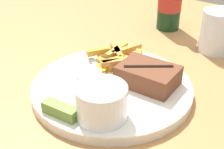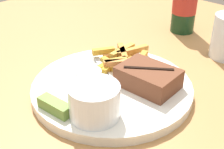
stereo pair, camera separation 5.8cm
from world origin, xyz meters
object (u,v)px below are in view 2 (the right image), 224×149
pickle_spear (55,106)px  beer_bottle (185,1)px  fork_utensil (100,63)px  dipping_sauce_cup (89,76)px  coleslaw_cup (94,99)px  dinner_plate (112,87)px  steak_portion (148,77)px

pickle_spear → beer_bottle: bearing=96.9°
beer_bottle → fork_utensil: bearing=-90.8°
dipping_sauce_cup → pickle_spear: dipping_sauce_cup is taller
coleslaw_cup → dipping_sauce_cup: 0.10m
dinner_plate → steak_portion: size_ratio=2.75×
steak_portion → coleslaw_cup: (-0.01, -0.13, 0.01)m
coleslaw_cup → beer_bottle: beer_bottle is taller
steak_portion → coleslaw_cup: bearing=-93.6°
coleslaw_cup → fork_utensil: 0.18m
pickle_spear → beer_bottle: beer_bottle is taller
dinner_plate → fork_utensil: 0.08m
fork_utensil → dinner_plate: bearing=0.0°
dipping_sauce_cup → beer_bottle: beer_bottle is taller
dipping_sauce_cup → steak_portion: bearing=38.4°
steak_portion → beer_bottle: beer_bottle is taller
dipping_sauce_cup → pickle_spear: size_ratio=0.74×
dinner_plate → dipping_sauce_cup: dipping_sauce_cup is taller
dinner_plate → coleslaw_cup: coleslaw_cup is taller
beer_bottle → pickle_spear: bearing=-83.1°
pickle_spear → fork_utensil: 0.18m
dinner_plate → beer_bottle: beer_bottle is taller
dipping_sauce_cup → beer_bottle: bearing=95.2°
coleslaw_cup → pickle_spear: size_ratio=1.26×
fork_utensil → beer_bottle: (0.00, 0.31, 0.06)m
steak_portion → dipping_sauce_cup: bearing=-141.6°
dinner_plate → fork_utensil: bearing=152.1°
coleslaw_cup → fork_utensil: bearing=132.7°
dinner_plate → coleslaw_cup: bearing=-62.7°
steak_portion → dipping_sauce_cup: (-0.09, -0.07, -0.00)m
coleslaw_cup → fork_utensil: (-0.12, 0.13, -0.03)m
steak_portion → fork_utensil: 0.13m
pickle_spear → fork_utensil: pickle_spear is taller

